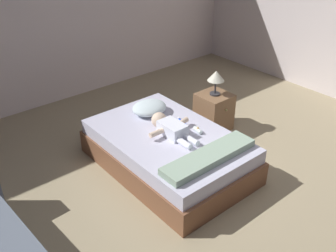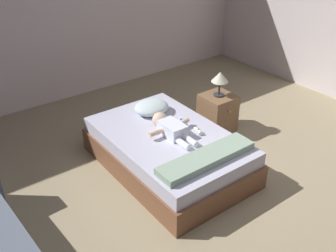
# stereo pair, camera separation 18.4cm
# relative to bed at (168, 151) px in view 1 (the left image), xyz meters

# --- Properties ---
(ground_plane) EXTENTS (8.00, 8.00, 0.00)m
(ground_plane) POSITION_rel_bed_xyz_m (0.06, -0.66, -0.20)
(ground_plane) COLOR tan
(wall_behind_bed) EXTENTS (8.00, 0.12, 2.54)m
(wall_behind_bed) POSITION_rel_bed_xyz_m (0.06, 2.34, 1.06)
(wall_behind_bed) COLOR silver
(wall_behind_bed) RESTS_ON ground_plane
(bed) EXTENTS (1.15, 1.78, 0.42)m
(bed) POSITION_rel_bed_xyz_m (0.00, 0.00, 0.00)
(bed) COLOR brown
(bed) RESTS_ON ground_plane
(pillow) EXTENTS (0.41, 0.35, 0.14)m
(pillow) POSITION_rel_bed_xyz_m (0.14, 0.50, 0.28)
(pillow) COLOR silver
(pillow) RESTS_ON bed
(baby) EXTENTS (0.52, 0.64, 0.17)m
(baby) POSITION_rel_bed_xyz_m (0.03, 0.01, 0.28)
(baby) COLOR white
(baby) RESTS_ON bed
(toothbrush) EXTENTS (0.05, 0.17, 0.02)m
(toothbrush) POSITION_rel_bed_xyz_m (0.29, 0.11, 0.22)
(toothbrush) COLOR blue
(toothbrush) RESTS_ON bed
(nightstand) EXTENTS (0.38, 0.41, 0.48)m
(nightstand) POSITION_rel_bed_xyz_m (0.98, 0.27, 0.04)
(nightstand) COLOR brown
(nightstand) RESTS_ON ground_plane
(lamp) EXTENTS (0.21, 0.21, 0.31)m
(lamp) POSITION_rel_bed_xyz_m (0.98, 0.27, 0.51)
(lamp) COLOR #333338
(lamp) RESTS_ON nightstand
(blanket) EXTENTS (1.04, 0.25, 0.07)m
(blanket) POSITION_rel_bed_xyz_m (0.00, -0.60, 0.25)
(blanket) COLOR #95AF98
(blanket) RESTS_ON bed
(baby_bottle) EXTENTS (0.07, 0.12, 0.07)m
(baby_bottle) POSITION_rel_bed_xyz_m (0.27, -0.17, 0.24)
(baby_bottle) COLOR white
(baby_bottle) RESTS_ON bed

